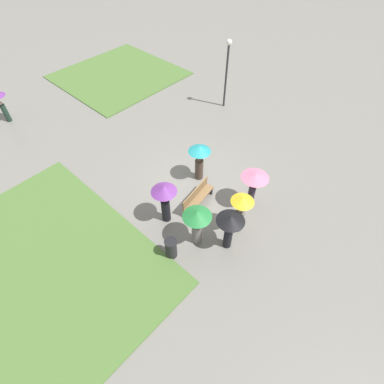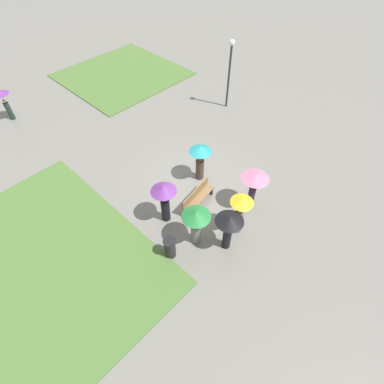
{
  "view_description": "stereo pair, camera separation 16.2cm",
  "coord_description": "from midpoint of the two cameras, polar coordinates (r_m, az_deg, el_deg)",
  "views": [
    {
      "loc": [
        -7.45,
        -6.59,
        10.35
      ],
      "look_at": [
        -1.18,
        -0.82,
        0.9
      ],
      "focal_mm": 28.0,
      "sensor_mm": 36.0,
      "label": 1
    },
    {
      "loc": [
        -7.33,
        -6.71,
        10.35
      ],
      "look_at": [
        -1.18,
        -0.82,
        0.9
      ],
      "focal_mm": 28.0,
      "sensor_mm": 36.0,
      "label": 2
    }
  ],
  "objects": [
    {
      "name": "crowd_person_purple",
      "position": [
        11.91,
        -5.65,
        -0.94
      ],
      "size": [
        1.04,
        1.04,
        2.01
      ],
      "rotation": [
        0.0,
        0.0,
        4.05
      ],
      "color": "black",
      "rests_on": "ground_plane"
    },
    {
      "name": "crowd_person_pink",
      "position": [
        12.65,
        11.38,
        1.95
      ],
      "size": [
        1.16,
        1.16,
        1.88
      ],
      "rotation": [
        0.0,
        0.0,
        1.23
      ],
      "color": "#2D2333",
      "rests_on": "ground_plane"
    },
    {
      "name": "trash_bin",
      "position": [
        11.6,
        -4.42,
        -10.63
      ],
      "size": [
        0.48,
        0.48,
        0.95
      ],
      "color": "#232326",
      "rests_on": "ground_plane"
    },
    {
      "name": "lawn_patch_far",
      "position": [
        23.69,
        -13.97,
        20.81
      ],
      "size": [
        7.66,
        7.56,
        0.06
      ],
      "color": "#4C7033",
      "rests_on": "ground_plane"
    },
    {
      "name": "crowd_person_yellow",
      "position": [
        11.77,
        8.89,
        -3.4
      ],
      "size": [
        0.9,
        0.9,
        1.97
      ],
      "rotation": [
        0.0,
        0.0,
        0.09
      ],
      "color": "slate",
      "rests_on": "ground_plane"
    },
    {
      "name": "ground_plane",
      "position": [
        14.35,
        0.45,
        1.81
      ],
      "size": [
        90.0,
        90.0,
        0.0
      ],
      "primitive_type": "plane",
      "color": "slate"
    },
    {
      "name": "lone_walker_far_path",
      "position": [
        20.67,
        -32.97,
        14.27
      ],
      "size": [
        0.91,
        0.91,
        1.81
      ],
      "rotation": [
        0.0,
        0.0,
        2.12
      ],
      "color": "#1E3328",
      "rests_on": "ground_plane"
    },
    {
      "name": "crowd_person_green",
      "position": [
        11.25,
        0.55,
        -5.47
      ],
      "size": [
        1.11,
        1.11,
        1.85
      ],
      "rotation": [
        0.0,
        0.0,
        1.23
      ],
      "color": "slate",
      "rests_on": "ground_plane"
    },
    {
      "name": "crowd_person_black",
      "position": [
        11.14,
        6.8,
        -6.21
      ],
      "size": [
        1.07,
        1.07,
        1.87
      ],
      "rotation": [
        0.0,
        0.0,
        0.78
      ],
      "color": "black",
      "rests_on": "ground_plane"
    },
    {
      "name": "crowd_person_teal",
      "position": [
        13.72,
        1.07,
        6.69
      ],
      "size": [
        1.03,
        1.03,
        1.9
      ],
      "rotation": [
        0.0,
        0.0,
        5.34
      ],
      "color": "#47382D",
      "rests_on": "ground_plane"
    },
    {
      "name": "lawn_patch_near",
      "position": [
        13.03,
        -26.84,
        -12.55
      ],
      "size": [
        7.08,
        9.6,
        0.06
      ],
      "color": "#4C7033",
      "rests_on": "ground_plane"
    },
    {
      "name": "park_bench",
      "position": [
        13.11,
        0.69,
        -0.93
      ],
      "size": [
        1.94,
        0.71,
        0.9
      ],
      "rotation": [
        0.0,
        0.0,
        0.16
      ],
      "color": "brown",
      "rests_on": "ground_plane"
    },
    {
      "name": "lamp_post",
      "position": [
        18.49,
        6.44,
        22.92
      ],
      "size": [
        0.32,
        0.32,
        4.0
      ],
      "color": "#2D2D30",
      "rests_on": "ground_plane"
    }
  ]
}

